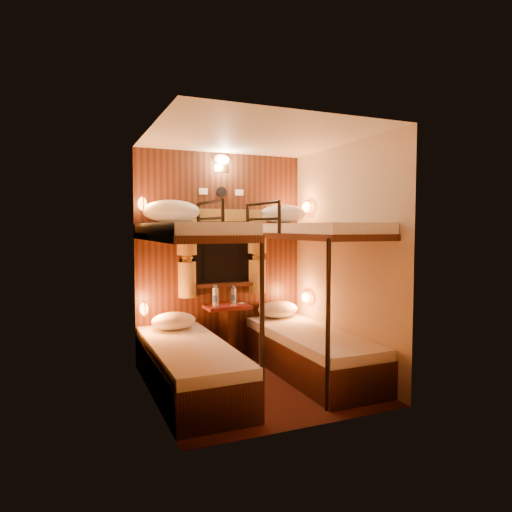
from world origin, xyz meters
name	(u,v)px	position (x,y,z in m)	size (l,w,h in m)	color
floor	(256,384)	(0.00, 0.00, 0.00)	(2.10, 2.10, 0.00)	black
ceiling	(256,137)	(0.00, 0.00, 2.40)	(2.10, 2.10, 0.00)	silver
wall_back	(221,256)	(0.00, 1.05, 1.20)	(2.40, 2.40, 0.00)	#C6B293
wall_front	(310,272)	(0.00, -1.05, 1.20)	(2.40, 2.40, 0.00)	#C6B293
wall_left	(151,266)	(-1.00, 0.00, 1.20)	(2.40, 2.40, 0.00)	#C6B293
wall_right	(343,260)	(1.00, 0.00, 1.20)	(2.40, 2.40, 0.00)	#C6B293
back_panel	(221,256)	(0.00, 1.04, 1.20)	(2.00, 0.03, 2.40)	black
bunk_left	(189,332)	(-0.65, 0.07, 0.56)	(0.72, 1.90, 1.82)	black
bunk_right	(310,321)	(0.65, 0.07, 0.56)	(0.72, 1.90, 1.82)	black
window	(222,258)	(0.00, 1.00, 1.18)	(1.00, 0.12, 0.79)	black
curtains	(223,251)	(0.00, 0.97, 1.26)	(1.10, 0.22, 1.00)	brown
back_fixtures	(222,166)	(0.00, 1.00, 2.25)	(0.54, 0.09, 0.48)	black
reading_lamps	(231,254)	(0.00, 0.70, 1.24)	(2.00, 0.20, 1.25)	orange
table	(227,325)	(0.00, 0.85, 0.41)	(0.50, 0.34, 0.66)	#571714
bottle_left	(215,297)	(-0.14, 0.83, 0.75)	(0.07, 0.07, 0.24)	#99BFE5
bottle_right	(233,296)	(0.09, 0.87, 0.74)	(0.06, 0.06, 0.21)	#99BFE5
sachet_a	(234,305)	(0.06, 0.79, 0.65)	(0.07, 0.05, 0.01)	silver
sachet_b	(241,303)	(0.19, 0.89, 0.65)	(0.07, 0.05, 0.01)	silver
pillow_lower_left	(174,321)	(-0.65, 0.70, 0.55)	(0.47, 0.33, 0.18)	silver
pillow_lower_right	(278,309)	(0.65, 0.85, 0.56)	(0.50, 0.36, 0.20)	silver
pillow_upper_left	(171,211)	(-0.65, 0.75, 1.71)	(0.61, 0.44, 0.24)	silver
pillow_upper_right	(284,214)	(0.65, 0.71, 1.70)	(0.55, 0.39, 0.22)	silver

